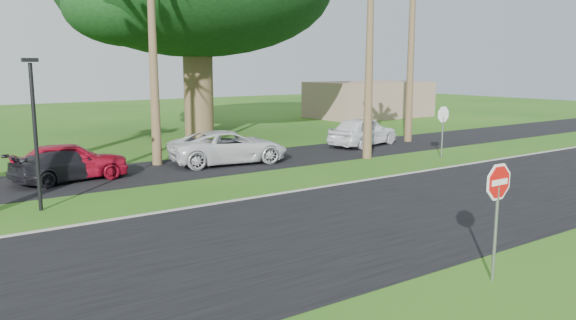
# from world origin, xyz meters

# --- Properties ---
(ground) EXTENTS (120.00, 120.00, 0.00)m
(ground) POSITION_xyz_m (0.00, 0.00, 0.00)
(ground) COLOR #235515
(ground) RESTS_ON ground
(road) EXTENTS (120.00, 8.00, 0.02)m
(road) POSITION_xyz_m (0.00, 2.00, 0.01)
(road) COLOR black
(road) RESTS_ON ground
(parking_strip) EXTENTS (120.00, 5.00, 0.02)m
(parking_strip) POSITION_xyz_m (0.00, 12.50, 0.01)
(parking_strip) COLOR black
(parking_strip) RESTS_ON ground
(curb) EXTENTS (120.00, 0.12, 0.06)m
(curb) POSITION_xyz_m (0.00, 6.05, 0.03)
(curb) COLOR gray
(curb) RESTS_ON ground
(stop_sign_near) EXTENTS (1.05, 0.07, 2.62)m
(stop_sign_near) POSITION_xyz_m (0.50, -3.00, 1.77)
(stop_sign_near) COLOR gray
(stop_sign_near) RESTS_ON ground
(stop_sign_far) EXTENTS (1.05, 0.07, 2.62)m
(stop_sign_far) POSITION_xyz_m (12.00, 8.00, 1.77)
(stop_sign_far) COLOR gray
(stop_sign_far) RESTS_ON ground
(streetlight_right) EXTENTS (0.45, 0.25, 4.64)m
(streetlight_right) POSITION_xyz_m (-6.00, 8.50, 2.65)
(streetlight_right) COLOR black
(streetlight_right) RESTS_ON ground
(building_far) EXTENTS (10.00, 6.00, 3.00)m
(building_far) POSITION_xyz_m (24.00, 26.00, 1.50)
(building_far) COLOR gray
(building_far) RESTS_ON ground
(car_red) EXTENTS (4.54, 2.31, 1.48)m
(car_red) POSITION_xyz_m (-4.04, 12.78, 0.74)
(car_red) COLOR #A60D25
(car_red) RESTS_ON ground
(car_dark) EXTENTS (4.60, 2.78, 1.25)m
(car_dark) POSITION_xyz_m (-4.17, 12.63, 0.62)
(car_dark) COLOR black
(car_dark) RESTS_ON ground
(car_minivan) EXTENTS (5.66, 3.23, 1.49)m
(car_minivan) POSITION_xyz_m (2.82, 12.47, 0.74)
(car_minivan) COLOR silver
(car_minivan) RESTS_ON ground
(car_pickup) EXTENTS (5.01, 2.98, 1.60)m
(car_pickup) POSITION_xyz_m (11.58, 13.12, 0.80)
(car_pickup) COLOR white
(car_pickup) RESTS_ON ground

